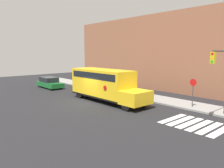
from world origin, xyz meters
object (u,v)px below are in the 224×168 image
Objects in this scene: school_bus at (104,83)px; stop_sign at (193,90)px; parked_car at (50,83)px; traffic_light at (223,72)px.

stop_sign is (7.46, 3.85, -0.12)m from school_bus.
traffic_light is (21.67, 3.32, 2.72)m from parked_car.
traffic_light reaches higher than stop_sign.
parked_car is 22.10m from traffic_light.
stop_sign reaches higher than parked_car.
parked_car is at bearing -167.15° from stop_sign.
stop_sign is (18.91, 4.31, 0.96)m from parked_car.
school_bus is 8.40m from stop_sign.
traffic_light is at bearing 15.62° from school_bus.
stop_sign is 3.43m from traffic_light.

